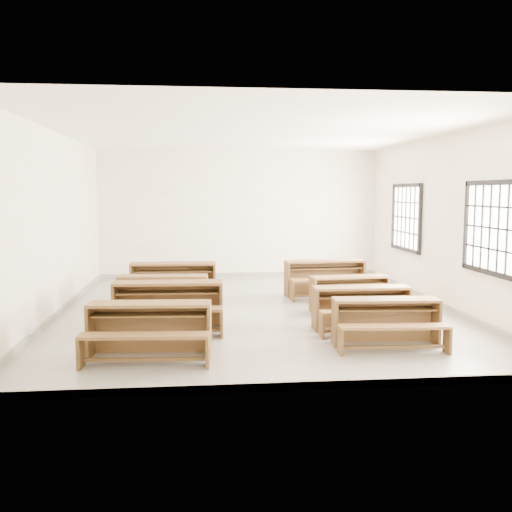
{
  "coord_description": "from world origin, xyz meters",
  "views": [
    {
      "loc": [
        -1.03,
        -10.16,
        2.15
      ],
      "look_at": [
        0.0,
        0.0,
        1.0
      ],
      "focal_mm": 40.0,
      "sensor_mm": 36.0,
      "label": 1
    }
  ],
  "objects": [
    {
      "name": "desk_set_7",
      "position": [
        1.58,
        1.32,
        0.43
      ],
      "size": [
        1.7,
        0.96,
        0.74
      ],
      "rotation": [
        0.0,
        0.0,
        0.06
      ],
      "color": "brown",
      "rests_on": "ground"
    },
    {
      "name": "desk_set_1",
      "position": [
        -1.51,
        -1.35,
        0.44
      ],
      "size": [
        1.72,
        0.93,
        0.76
      ],
      "rotation": [
        0.0,
        0.0,
        -0.03
      ],
      "color": "brown",
      "rests_on": "ground"
    },
    {
      "name": "desk_set_0",
      "position": [
        -1.68,
        -2.8,
        0.42
      ],
      "size": [
        1.64,
        0.93,
        0.72
      ],
      "rotation": [
        0.0,
        0.0,
        -0.07
      ],
      "color": "brown",
      "rests_on": "ground"
    },
    {
      "name": "desk_set_3",
      "position": [
        -1.54,
        1.11,
        0.44
      ],
      "size": [
        1.69,
        0.91,
        0.75
      ],
      "rotation": [
        0.0,
        0.0,
        -0.02
      ],
      "color": "brown",
      "rests_on": "ground"
    },
    {
      "name": "desk_set_4",
      "position": [
        1.57,
        -2.57,
        0.39
      ],
      "size": [
        1.52,
        0.86,
        0.66
      ],
      "rotation": [
        0.0,
        0.0,
        -0.06
      ],
      "color": "brown",
      "rests_on": "ground"
    },
    {
      "name": "desk_set_6",
      "position": [
        1.69,
        -0.21,
        0.37
      ],
      "size": [
        1.48,
        0.87,
        0.64
      ],
      "rotation": [
        0.0,
        0.0,
        0.1
      ],
      "color": "brown",
      "rests_on": "ground"
    },
    {
      "name": "desk_set_5",
      "position": [
        1.5,
        -1.62,
        0.4
      ],
      "size": [
        1.52,
        0.8,
        0.68
      ],
      "rotation": [
        0.0,
        0.0,
        0.01
      ],
      "color": "brown",
      "rests_on": "ground"
    },
    {
      "name": "desk_set_2",
      "position": [
        -1.66,
        -0.23,
        0.41
      ],
      "size": [
        1.59,
        0.89,
        0.7
      ],
      "rotation": [
        0.0,
        0.0,
        -0.05
      ],
      "color": "brown",
      "rests_on": "ground"
    },
    {
      "name": "room",
      "position": [
        0.09,
        0.0,
        2.14
      ],
      "size": [
        8.5,
        8.5,
        3.2
      ],
      "color": "gray",
      "rests_on": "ground"
    }
  ]
}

